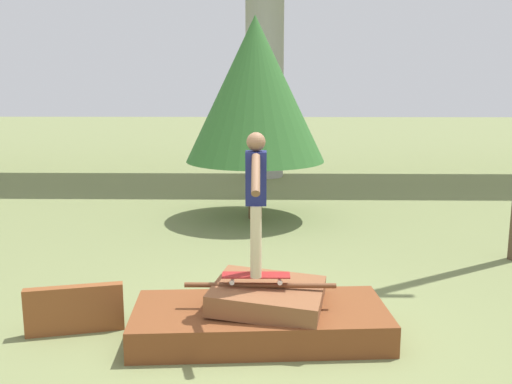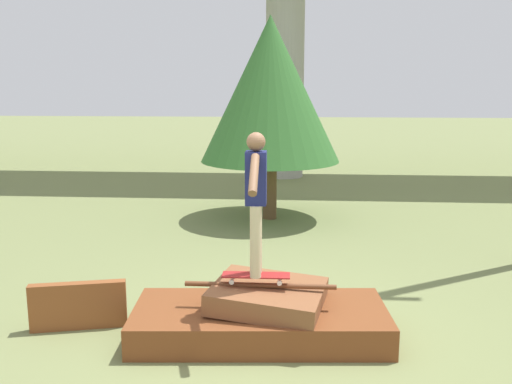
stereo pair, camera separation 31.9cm
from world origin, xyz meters
name	(u,v)px [view 2 (the right image)]	position (x,y,z in m)	size (l,w,h in m)	color
ground_plane	(260,336)	(0.00, 0.00, 0.00)	(80.00, 80.00, 0.00)	olive
scrap_pile	(262,317)	(0.02, 0.01, 0.23)	(2.86, 1.40, 0.62)	brown
scrap_plank_loose	(78,306)	(-2.08, 0.06, 0.27)	(1.07, 0.38, 0.54)	brown
skateboard	(256,276)	(-0.05, 0.02, 0.70)	(0.74, 0.21, 0.09)	maroon
skater	(256,194)	(-0.05, 0.02, 1.60)	(0.22, 1.18, 1.55)	#C6B78E
tree_behind_left	(270,90)	(-0.17, 5.57, 2.62)	(2.79, 2.79, 4.05)	brown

